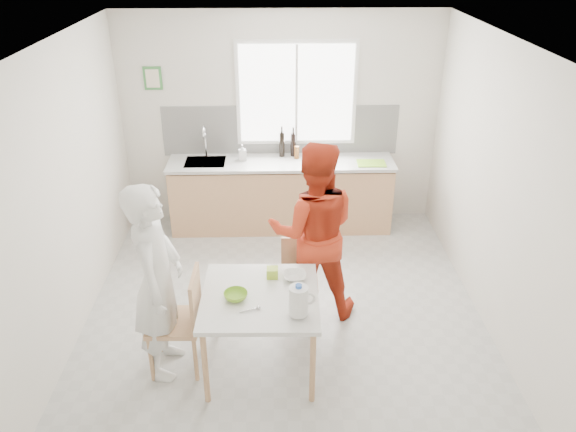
{
  "coord_description": "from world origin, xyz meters",
  "views": [
    {
      "loc": [
        -0.08,
        -4.62,
        3.54
      ],
      "look_at": [
        0.04,
        0.2,
        1.04
      ],
      "focal_mm": 35.0,
      "sensor_mm": 36.0,
      "label": 1
    }
  ],
  "objects_px": {
    "wine_bottle_b": "(293,145)",
    "chair_far": "(299,274)",
    "bowl_white": "(295,276)",
    "dining_table": "(260,303)",
    "chair_left": "(182,317)",
    "milk_jug": "(299,300)",
    "person_white": "(158,282)",
    "person_red": "(313,232)",
    "wine_bottle_a": "(282,144)",
    "bowl_green": "(236,296)"
  },
  "relations": [
    {
      "from": "wine_bottle_b",
      "to": "chair_far",
      "type": "bearing_deg",
      "value": -90.3
    },
    {
      "from": "chair_far",
      "to": "bowl_white",
      "type": "relative_size",
      "value": 3.88
    },
    {
      "from": "dining_table",
      "to": "chair_far",
      "type": "bearing_deg",
      "value": 65.46
    },
    {
      "from": "wine_bottle_b",
      "to": "chair_left",
      "type": "bearing_deg",
      "value": -110.45
    },
    {
      "from": "chair_far",
      "to": "milk_jug",
      "type": "relative_size",
      "value": 2.92
    },
    {
      "from": "chair_far",
      "to": "milk_jug",
      "type": "height_order",
      "value": "milk_jug"
    },
    {
      "from": "wine_bottle_b",
      "to": "milk_jug",
      "type": "bearing_deg",
      "value": -91.08
    },
    {
      "from": "chair_left",
      "to": "milk_jug",
      "type": "height_order",
      "value": "milk_jug"
    },
    {
      "from": "person_white",
      "to": "milk_jug",
      "type": "bearing_deg",
      "value": -103.38
    },
    {
      "from": "person_red",
      "to": "wine_bottle_a",
      "type": "height_order",
      "value": "person_red"
    },
    {
      "from": "person_red",
      "to": "bowl_green",
      "type": "distance_m",
      "value": 1.13
    },
    {
      "from": "person_white",
      "to": "person_red",
      "type": "bearing_deg",
      "value": -58.01
    },
    {
      "from": "chair_left",
      "to": "bowl_white",
      "type": "xyz_separation_m",
      "value": [
        0.98,
        0.23,
        0.26
      ]
    },
    {
      "from": "wine_bottle_a",
      "to": "bowl_green",
      "type": "bearing_deg",
      "value": -98.6
    },
    {
      "from": "bowl_green",
      "to": "wine_bottle_b",
      "type": "bearing_deg",
      "value": 78.67
    },
    {
      "from": "chair_left",
      "to": "person_white",
      "type": "distance_m",
      "value": 0.41
    },
    {
      "from": "dining_table",
      "to": "chair_far",
      "type": "xyz_separation_m",
      "value": [
        0.37,
        0.8,
        -0.24
      ]
    },
    {
      "from": "chair_far",
      "to": "person_white",
      "type": "bearing_deg",
      "value": -146.0
    },
    {
      "from": "person_white",
      "to": "wine_bottle_b",
      "type": "xyz_separation_m",
      "value": [
        1.23,
        2.82,
        0.17
      ]
    },
    {
      "from": "dining_table",
      "to": "person_red",
      "type": "xyz_separation_m",
      "value": [
        0.51,
        0.83,
        0.23
      ]
    },
    {
      "from": "bowl_green",
      "to": "wine_bottle_b",
      "type": "xyz_separation_m",
      "value": [
        0.58,
        2.89,
        0.28
      ]
    },
    {
      "from": "wine_bottle_b",
      "to": "wine_bottle_a",
      "type": "bearing_deg",
      "value": -173.63
    },
    {
      "from": "person_white",
      "to": "wine_bottle_b",
      "type": "relative_size",
      "value": 5.98
    },
    {
      "from": "person_red",
      "to": "bowl_white",
      "type": "xyz_separation_m",
      "value": [
        -0.2,
        -0.58,
        -0.13
      ]
    },
    {
      "from": "bowl_white",
      "to": "milk_jug",
      "type": "xyz_separation_m",
      "value": [
        0.01,
        -0.53,
        0.12
      ]
    },
    {
      "from": "chair_far",
      "to": "bowl_green",
      "type": "height_order",
      "value": "bowl_green"
    },
    {
      "from": "chair_far",
      "to": "bowl_white",
      "type": "xyz_separation_m",
      "value": [
        -0.06,
        -0.56,
        0.35
      ]
    },
    {
      "from": "bowl_green",
      "to": "wine_bottle_b",
      "type": "height_order",
      "value": "wine_bottle_b"
    },
    {
      "from": "chair_left",
      "to": "bowl_green",
      "type": "xyz_separation_m",
      "value": [
        0.48,
        -0.06,
        0.26
      ]
    },
    {
      "from": "dining_table",
      "to": "milk_jug",
      "type": "distance_m",
      "value": 0.48
    },
    {
      "from": "chair_far",
      "to": "wine_bottle_b",
      "type": "bearing_deg",
      "value": 90.89
    },
    {
      "from": "bowl_green",
      "to": "milk_jug",
      "type": "xyz_separation_m",
      "value": [
        0.52,
        -0.24,
        0.12
      ]
    },
    {
      "from": "milk_jug",
      "to": "dining_table",
      "type": "bearing_deg",
      "value": 139.19
    },
    {
      "from": "dining_table",
      "to": "chair_far",
      "type": "relative_size",
      "value": 1.26
    },
    {
      "from": "bowl_white",
      "to": "dining_table",
      "type": "bearing_deg",
      "value": -141.38
    },
    {
      "from": "dining_table",
      "to": "person_red",
      "type": "height_order",
      "value": "person_red"
    },
    {
      "from": "bowl_white",
      "to": "bowl_green",
      "type": "bearing_deg",
      "value": -150.23
    },
    {
      "from": "chair_left",
      "to": "bowl_white",
      "type": "relative_size",
      "value": 4.68
    },
    {
      "from": "milk_jug",
      "to": "wine_bottle_a",
      "type": "distance_m",
      "value": 3.12
    },
    {
      "from": "person_white",
      "to": "bowl_green",
      "type": "relative_size",
      "value": 8.93
    },
    {
      "from": "wine_bottle_a",
      "to": "chair_far",
      "type": "bearing_deg",
      "value": -86.22
    },
    {
      "from": "chair_left",
      "to": "bowl_green",
      "type": "height_order",
      "value": "chair_left"
    },
    {
      "from": "chair_left",
      "to": "milk_jug",
      "type": "bearing_deg",
      "value": 74.38
    },
    {
      "from": "milk_jug",
      "to": "bowl_green",
      "type": "bearing_deg",
      "value": 156.32
    },
    {
      "from": "chair_left",
      "to": "person_red",
      "type": "distance_m",
      "value": 1.49
    },
    {
      "from": "chair_far",
      "to": "person_red",
      "type": "distance_m",
      "value": 0.49
    },
    {
      "from": "person_white",
      "to": "chair_far",
      "type": "bearing_deg",
      "value": -56.0
    },
    {
      "from": "wine_bottle_b",
      "to": "person_red",
      "type": "bearing_deg",
      "value": -86.36
    },
    {
      "from": "wine_bottle_a",
      "to": "dining_table",
      "type": "bearing_deg",
      "value": -94.72
    },
    {
      "from": "dining_table",
      "to": "person_white",
      "type": "distance_m",
      "value": 0.88
    }
  ]
}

